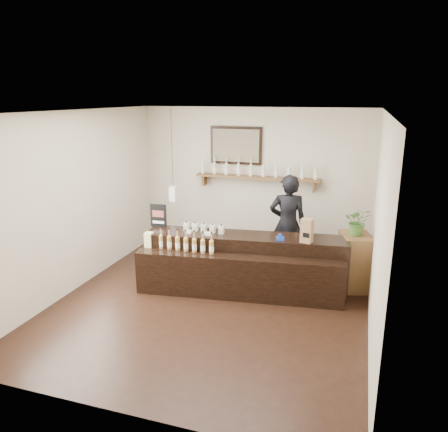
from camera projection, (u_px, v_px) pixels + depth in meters
ground at (211, 303)px, 6.56m from camera, size 5.00×5.00×0.00m
room_shell at (211, 192)px, 6.10m from camera, size 5.00×5.00×5.00m
back_wall_decor at (244, 163)px, 8.31m from camera, size 2.66×0.96×1.69m
counter at (243, 265)px, 6.89m from camera, size 3.22×1.23×1.04m
promo_sign at (158, 216)px, 7.24m from camera, size 0.28×0.04×0.39m
paper_bag at (307, 231)px, 6.48m from camera, size 0.19×0.16×0.36m
tape_dispenser at (280, 238)px, 6.60m from camera, size 0.13×0.07×0.10m
side_cabinet at (354, 261)px, 6.97m from camera, size 0.59×0.71×0.89m
potted_plant at (358, 221)px, 6.79m from camera, size 0.42×0.37×0.44m
shopkeeper at (288, 218)px, 7.47m from camera, size 0.80×0.61×1.97m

